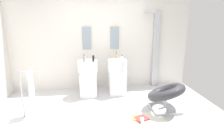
{
  "coord_description": "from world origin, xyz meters",
  "views": [
    {
      "loc": [
        -0.34,
        -3.01,
        1.86
      ],
      "look_at": [
        0.15,
        0.55,
        0.95
      ],
      "focal_mm": 28.31,
      "sensor_mm": 36.0,
      "label": 1
    }
  ],
  "objects": [
    {
      "name": "area_rug",
      "position": [
        0.52,
        -0.21,
        0.01
      ],
      "size": [
        1.07,
        0.63,
        0.01
      ],
      "primitive_type": "cube",
      "color": "white",
      "rests_on": "ground_plane"
    },
    {
      "name": "vanity_mirror_left",
      "position": [
        -0.36,
        1.58,
        1.36
      ],
      "size": [
        0.22,
        0.03,
        0.57
      ],
      "primitive_type": "cube",
      "color": "#8C9EA8"
    },
    {
      "name": "soap_bottle_grey",
      "position": [
        -0.44,
        1.0,
        0.96
      ],
      "size": [
        0.05,
        0.05,
        0.18
      ],
      "color": "#99999E",
      "rests_on": "pedestal_sink_left"
    },
    {
      "name": "rear_partition",
      "position": [
        0.0,
        1.65,
        1.3
      ],
      "size": [
        4.8,
        0.1,
        2.6
      ],
      "primitive_type": "cube",
      "color": "silver",
      "rests_on": "ground_plane"
    },
    {
      "name": "shower_column",
      "position": [
        1.47,
        1.53,
        1.08
      ],
      "size": [
        0.49,
        0.24,
        2.05
      ],
      "color": "#B7BABF",
      "rests_on": "ground_plane"
    },
    {
      "name": "lounge_chair",
      "position": [
        1.21,
        0.15,
        0.35
      ],
      "size": [
        1.1,
        1.1,
        0.65
      ],
      "color": "#B7BABF",
      "rests_on": "ground_plane"
    },
    {
      "name": "magazine_ochre",
      "position": [
        0.57,
        -0.11,
        0.03
      ],
      "size": [
        0.24,
        0.2,
        0.03
      ],
      "primitive_type": "cube",
      "rotation": [
        0.0,
        0.0,
        -0.09
      ],
      "color": "gold",
      "rests_on": "area_rug"
    },
    {
      "name": "soap_bottle_black",
      "position": [
        -0.22,
        1.02,
        0.95
      ],
      "size": [
        0.05,
        0.05,
        0.16
      ],
      "color": "black",
      "rests_on": "pedestal_sink_left"
    },
    {
      "name": "pedestal_sink_right",
      "position": [
        0.36,
        1.11,
        0.47
      ],
      "size": [
        0.47,
        0.47,
        0.98
      ],
      "color": "white",
      "rests_on": "ground_plane"
    },
    {
      "name": "vanity_mirror_right",
      "position": [
        0.36,
        1.58,
        1.36
      ],
      "size": [
        0.22,
        0.03,
        0.57
      ],
      "primitive_type": "cube",
      "color": "#8C9EA8"
    },
    {
      "name": "pedestal_sink_left",
      "position": [
        -0.36,
        1.11,
        0.47
      ],
      "size": [
        0.47,
        0.47,
        0.98
      ],
      "color": "white",
      "rests_on": "ground_plane"
    },
    {
      "name": "coffee_mug",
      "position": [
        0.59,
        -0.25,
        0.05
      ],
      "size": [
        0.07,
        0.07,
        0.09
      ],
      "primitive_type": "cylinder",
      "color": "white",
      "rests_on": "area_rug"
    },
    {
      "name": "towel_rack",
      "position": [
        -1.46,
        0.28,
        0.63
      ],
      "size": [
        0.37,
        0.22,
        0.95
      ],
      "color": "#B7BABF",
      "rests_on": "ground_plane"
    },
    {
      "name": "soap_bottle_amber",
      "position": [
        0.36,
        1.26,
        0.96
      ],
      "size": [
        0.04,
        0.04,
        0.17
      ],
      "color": "#C68C38",
      "rests_on": "pedestal_sink_right"
    },
    {
      "name": "magazine_red",
      "position": [
        0.61,
        -0.15,
        0.03
      ],
      "size": [
        0.29,
        0.27,
        0.03
      ],
      "primitive_type": "cube",
      "rotation": [
        0.0,
        0.0,
        0.4
      ],
      "color": "#B73838",
      "rests_on": "area_rug"
    },
    {
      "name": "ground_plane",
      "position": [
        0.0,
        0.0,
        -0.02
      ],
      "size": [
        4.8,
        3.6,
        0.04
      ],
      "primitive_type": "cube",
      "color": "silver"
    },
    {
      "name": "soap_bottle_white",
      "position": [
        0.45,
        0.97,
        0.95
      ],
      "size": [
        0.06,
        0.06,
        0.14
      ],
      "color": "white",
      "rests_on": "pedestal_sink_right"
    }
  ]
}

